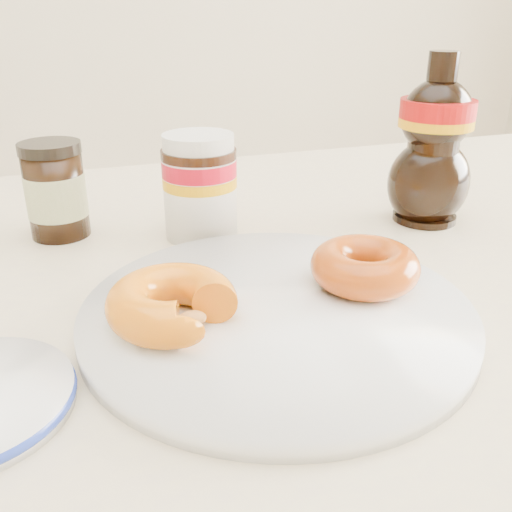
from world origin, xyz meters
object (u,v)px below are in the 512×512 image
object	(u,v)px
donut_whole	(365,266)
nutella_jar	(200,182)
dark_jar	(56,191)
donut_bitten	(172,303)
plate	(277,313)
dining_table	(259,369)
syrup_bottle	(434,140)

from	to	relation	value
donut_whole	nutella_jar	xyz separation A→B (m)	(-0.09, 0.18, 0.03)
dark_jar	donut_bitten	bearing A→B (deg)	-73.73
donut_bitten	dark_jar	distance (m)	0.26
nutella_jar	dark_jar	distance (m)	0.15
plate	nutella_jar	xyz separation A→B (m)	(-0.01, 0.20, 0.05)
dining_table	donut_whole	size ratio (longest dim) A/B	15.75
syrup_bottle	donut_bitten	bearing A→B (deg)	-153.61
dining_table	donut_whole	bearing A→B (deg)	-30.99
dining_table	syrup_bottle	xyz separation A→B (m)	(0.23, 0.10, 0.17)
dark_jar	syrup_bottle	bearing A→B (deg)	-12.48
nutella_jar	syrup_bottle	bearing A→B (deg)	-8.44
plate	dark_jar	size ratio (longest dim) A/B	3.02
plate	nutella_jar	world-z (taller)	nutella_jar
dining_table	donut_bitten	world-z (taller)	donut_bitten
syrup_bottle	dining_table	bearing A→B (deg)	-156.54
plate	dark_jar	world-z (taller)	dark_jar
dining_table	nutella_jar	size ratio (longest dim) A/B	12.99
donut_whole	syrup_bottle	size ratio (longest dim) A/B	0.49
dining_table	donut_bitten	bearing A→B (deg)	-146.29
donut_whole	donut_bitten	bearing A→B (deg)	-175.81
plate	donut_whole	size ratio (longest dim) A/B	3.38
donut_bitten	nutella_jar	bearing A→B (deg)	86.05
donut_bitten	dark_jar	world-z (taller)	dark_jar
dining_table	donut_bitten	xyz separation A→B (m)	(-0.09, -0.06, 0.11)
nutella_jar	dark_jar	world-z (taller)	nutella_jar
plate	donut_whole	bearing A→B (deg)	7.85
dining_table	nutella_jar	bearing A→B (deg)	96.57
plate	nutella_jar	bearing A→B (deg)	93.25
donut_whole	plate	bearing A→B (deg)	-172.15
syrup_bottle	dark_jar	world-z (taller)	syrup_bottle
nutella_jar	dining_table	bearing A→B (deg)	-83.43
syrup_bottle	dark_jar	bearing A→B (deg)	167.52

